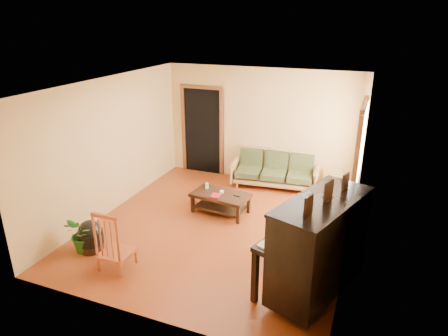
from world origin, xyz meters
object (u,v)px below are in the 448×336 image
at_px(ceramic_crock, 347,191).
at_px(potted_plant, 85,234).
at_px(piano, 319,248).
at_px(footstool, 91,239).
at_px(red_chair, 115,239).
at_px(sofa, 275,170).
at_px(coffee_table, 221,203).
at_px(armchair, 330,215).

xyz_separation_m(ceramic_crock, potted_plant, (-3.77, -3.81, 0.21)).
height_order(piano, potted_plant, piano).
xyz_separation_m(footstool, red_chair, (0.69, -0.24, 0.30)).
height_order(sofa, red_chair, red_chair).
bearing_deg(potted_plant, coffee_table, 53.89).
bearing_deg(ceramic_crock, footstool, -134.70).
bearing_deg(sofa, ceramic_crock, -3.03).
relative_size(sofa, ceramic_crock, 8.08).
relative_size(piano, potted_plant, 2.49).
relative_size(armchair, potted_plant, 1.40).
bearing_deg(potted_plant, red_chair, -13.82).
height_order(coffee_table, piano, piano).
height_order(armchair, footstool, armchair).
relative_size(coffee_table, footstool, 2.66).
bearing_deg(armchair, coffee_table, -163.79).
height_order(armchair, piano, piano).
xyz_separation_m(coffee_table, red_chair, (-0.79, -2.28, 0.29)).
xyz_separation_m(sofa, potted_plant, (-2.17, -3.72, -0.08)).
relative_size(piano, footstool, 3.90).
bearing_deg(armchair, sofa, 150.45).
relative_size(sofa, footstool, 4.60).
distance_m(sofa, armchair, 2.35).
bearing_deg(ceramic_crock, coffee_table, -142.52).
relative_size(red_chair, ceramic_crock, 4.19).
bearing_deg(armchair, potted_plant, -130.50).
height_order(armchair, ceramic_crock, armchair).
xyz_separation_m(piano, footstool, (-3.61, -0.26, -0.52)).
distance_m(piano, potted_plant, 3.70).
bearing_deg(red_chair, potted_plant, 166.03).
xyz_separation_m(sofa, coffee_table, (-0.64, -1.63, -0.21)).
distance_m(coffee_table, footstool, 2.51).
height_order(piano, footstool, piano).
bearing_deg(sofa, armchair, -57.84).
relative_size(armchair, red_chair, 0.92).
distance_m(coffee_table, piano, 2.83).
xyz_separation_m(armchair, ceramic_crock, (0.14, 1.93, -0.34)).
bearing_deg(sofa, footstool, -126.17).
bearing_deg(coffee_table, sofa, 68.50).
bearing_deg(potted_plant, piano, 4.97).
height_order(sofa, ceramic_crock, sofa).
xyz_separation_m(sofa, armchair, (1.46, -1.84, 0.05)).
distance_m(sofa, potted_plant, 4.31).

